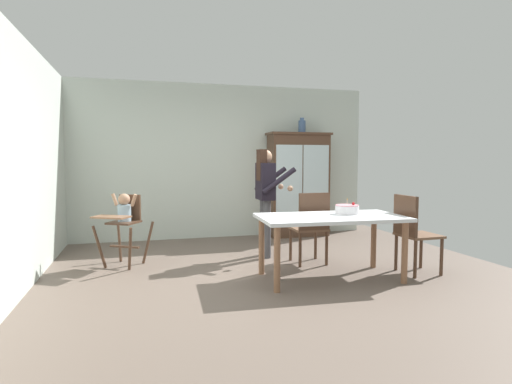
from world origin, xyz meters
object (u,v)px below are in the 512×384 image
object	(u,v)px
ceramic_vase	(302,126)
birthday_cake	(347,209)
china_cabinet	(298,184)
dining_chair_far_side	(311,223)
dining_chair_right_end	(412,228)
adult_person	(266,189)
dining_table	(331,223)
high_chair_with_toddler	(124,216)

from	to	relation	value
ceramic_vase	birthday_cake	size ratio (longest dim) A/B	0.96
china_cabinet	birthday_cake	xyz separation A→B (m)	(-0.39, -2.61, -0.14)
dining_chair_far_side	dining_chair_right_end	size ratio (longest dim) A/B	1.00
adult_person	birthday_cake	xyz separation A→B (m)	(0.66, -1.17, -0.17)
dining_table	birthday_cake	size ratio (longest dim) A/B	6.09
adult_person	dining_table	world-z (taller)	adult_person
china_cabinet	adult_person	xyz separation A→B (m)	(-1.05, -1.43, 0.03)
ceramic_vase	dining_chair_right_end	size ratio (longest dim) A/B	0.28
high_chair_with_toddler	dining_chair_far_side	size ratio (longest dim) A/B	0.99
high_chair_with_toddler	adult_person	size ratio (longest dim) A/B	0.62
adult_person	dining_chair_right_end	world-z (taller)	adult_person
adult_person	dining_chair_far_side	size ratio (longest dim) A/B	1.59
dining_chair_far_side	dining_chair_right_end	xyz separation A→B (m)	(1.01, -0.73, 0.00)
china_cabinet	birthday_cake	distance (m)	2.64
ceramic_vase	adult_person	size ratio (longest dim) A/B	0.18
adult_person	dining_chair_right_end	size ratio (longest dim) A/B	1.59
dining_table	dining_chair_right_end	size ratio (longest dim) A/B	1.78
dining_chair_far_side	dining_chair_right_end	world-z (taller)	same
ceramic_vase	dining_chair_far_side	size ratio (longest dim) A/B	0.28
adult_person	dining_chair_right_end	distance (m)	2.01
ceramic_vase	high_chair_with_toddler	distance (m)	3.62
adult_person	dining_chair_far_side	bearing A→B (deg)	-143.86
birthday_cake	dining_chair_right_end	world-z (taller)	dining_chair_right_end
china_cabinet	dining_chair_far_side	size ratio (longest dim) A/B	1.94
high_chair_with_toddler	dining_chair_far_side	xyz separation A→B (m)	(2.37, -0.61, -0.10)
adult_person	dining_chair_far_side	world-z (taller)	adult_person
high_chair_with_toddler	dining_chair_right_end	distance (m)	3.63
ceramic_vase	dining_chair_far_side	xyz separation A→B (m)	(-0.67, -2.05, -1.43)
dining_table	birthday_cake	world-z (taller)	birthday_cake
birthday_cake	dining_chair_far_side	size ratio (longest dim) A/B	0.29
dining_table	china_cabinet	bearing A→B (deg)	76.48
ceramic_vase	dining_chair_right_end	world-z (taller)	ceramic_vase
high_chair_with_toddler	dining_table	world-z (taller)	high_chair_with_toddler
ceramic_vase	high_chair_with_toddler	world-z (taller)	ceramic_vase
adult_person	birthday_cake	bearing A→B (deg)	-150.43
ceramic_vase	dining_chair_right_end	xyz separation A→B (m)	(0.33, -2.77, -1.43)
ceramic_vase	birthday_cake	xyz separation A→B (m)	(-0.46, -2.61, -1.19)
birthday_cake	ceramic_vase	bearing A→B (deg)	80.11
high_chair_with_toddler	birthday_cake	xyz separation A→B (m)	(2.59, -1.17, 0.14)
ceramic_vase	birthday_cake	bearing A→B (deg)	-99.89
adult_person	dining_chair_right_end	bearing A→B (deg)	-132.50
dining_chair_right_end	china_cabinet	bearing A→B (deg)	6.95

